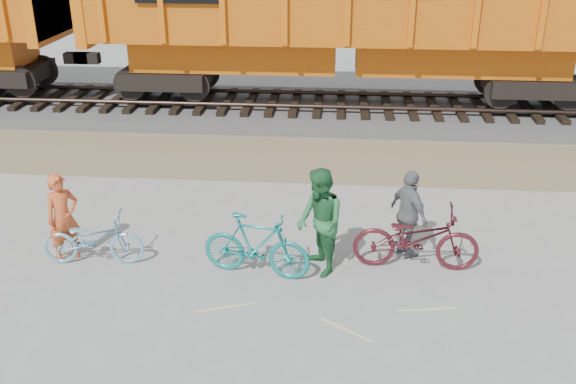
% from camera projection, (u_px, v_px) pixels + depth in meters
% --- Properties ---
extents(ground, '(120.00, 120.00, 0.00)m').
position_uv_depth(ground, '(295.00, 282.00, 10.20)').
color(ground, '#9E9E99').
rests_on(ground, ground).
extents(gravel_strip, '(120.00, 3.00, 0.02)m').
position_uv_depth(gravel_strip, '(312.00, 159.00, 15.21)').
color(gravel_strip, '#8B7956').
rests_on(gravel_strip, ground).
extents(ballast_bed, '(120.00, 4.00, 0.30)m').
position_uv_depth(ballast_bed, '(318.00, 111.00, 18.34)').
color(ballast_bed, slate).
rests_on(ballast_bed, ground).
extents(track, '(120.00, 2.60, 0.24)m').
position_uv_depth(track, '(318.00, 100.00, 18.21)').
color(track, black).
rests_on(track, ballast_bed).
extents(hopper_car_center, '(14.00, 3.13, 4.65)m').
position_uv_depth(hopper_car_center, '(347.00, 8.00, 17.13)').
color(hopper_car_center, black).
rests_on(hopper_car_center, track).
extents(bicycle_blue, '(1.73, 0.72, 0.88)m').
position_uv_depth(bicycle_blue, '(93.00, 239.00, 10.60)').
color(bicycle_blue, '#7BBAD1').
rests_on(bicycle_blue, ground).
extents(bicycle_teal, '(1.84, 0.82, 1.07)m').
position_uv_depth(bicycle_teal, '(256.00, 245.00, 10.21)').
color(bicycle_teal, '#168582').
rests_on(bicycle_teal, ground).
extents(bicycle_maroon, '(2.05, 0.75, 1.07)m').
position_uv_depth(bicycle_maroon, '(416.00, 238.00, 10.42)').
color(bicycle_maroon, '#4F1820').
rests_on(bicycle_maroon, ground).
extents(person_solo, '(0.65, 0.66, 1.53)m').
position_uv_depth(person_solo, '(63.00, 218.00, 10.60)').
color(person_solo, '#D55728').
rests_on(person_solo, ground).
extents(person_man, '(0.97, 1.06, 1.77)m').
position_uv_depth(person_man, '(320.00, 222.00, 10.18)').
color(person_man, '#266B37').
rests_on(person_man, ground).
extents(person_woman, '(0.80, 0.97, 1.55)m').
position_uv_depth(person_woman, '(409.00, 214.00, 10.70)').
color(person_woman, slate).
rests_on(person_woman, ground).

